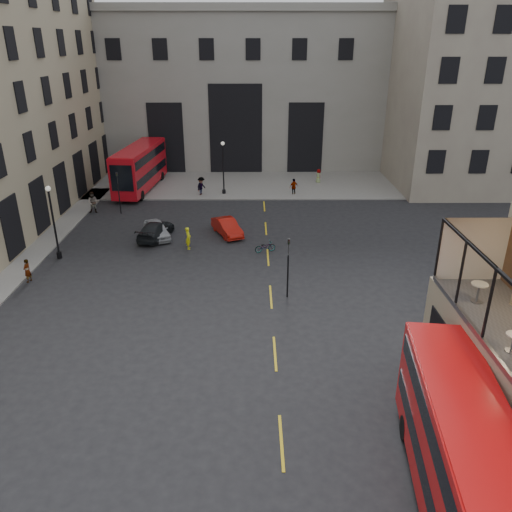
{
  "coord_description": "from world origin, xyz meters",
  "views": [
    {
      "loc": [
        -3.1,
        -14.94,
        14.42
      ],
      "look_at": [
        -2.91,
        11.36,
        3.0
      ],
      "focal_mm": 35.0,
      "sensor_mm": 36.0,
      "label": 1
    }
  ],
  "objects_px": {
    "traffic_light_far": "(118,188)",
    "car_c": "(155,230)",
    "bus_near": "(465,461)",
    "cafe_table_far": "(479,290)",
    "traffic_light_near": "(288,261)",
    "pedestrian_a": "(93,202)",
    "street_lamp_a": "(54,227)",
    "pedestrian_d": "(318,176)",
    "cyclist": "(188,238)",
    "street_lamp_b": "(223,171)",
    "car_a": "(157,230)",
    "pedestrian_c": "(294,187)",
    "bus_far": "(140,166)",
    "pedestrian_b": "(201,187)",
    "car_b": "(227,227)",
    "pedestrian_e": "(27,271)",
    "bicycle": "(265,247)"
  },
  "relations": [
    {
      "from": "bus_far",
      "to": "pedestrian_b",
      "type": "xyz_separation_m",
      "value": [
        6.47,
        -2.39,
        -1.55
      ]
    },
    {
      "from": "bus_near",
      "to": "car_b",
      "type": "height_order",
      "value": "bus_near"
    },
    {
      "from": "cyclist",
      "to": "pedestrian_c",
      "type": "relative_size",
      "value": 1.01
    },
    {
      "from": "car_a",
      "to": "pedestrian_b",
      "type": "relative_size",
      "value": 2.02
    },
    {
      "from": "bus_far",
      "to": "car_b",
      "type": "distance_m",
      "value": 16.5
    },
    {
      "from": "traffic_light_near",
      "to": "street_lamp_a",
      "type": "xyz_separation_m",
      "value": [
        -16.0,
        6.0,
        -0.03
      ]
    },
    {
      "from": "cafe_table_far",
      "to": "street_lamp_a",
      "type": "bearing_deg",
      "value": 146.82
    },
    {
      "from": "street_lamp_b",
      "to": "car_c",
      "type": "xyz_separation_m",
      "value": [
        -4.77,
        -12.04,
        -1.74
      ]
    },
    {
      "from": "car_c",
      "to": "cafe_table_far",
      "type": "height_order",
      "value": "cafe_table_far"
    },
    {
      "from": "pedestrian_d",
      "to": "cafe_table_far",
      "type": "height_order",
      "value": "cafe_table_far"
    },
    {
      "from": "car_a",
      "to": "bicycle",
      "type": "bearing_deg",
      "value": -42.83
    },
    {
      "from": "traffic_light_near",
      "to": "cyclist",
      "type": "relative_size",
      "value": 2.24
    },
    {
      "from": "street_lamp_a",
      "to": "street_lamp_b",
      "type": "bearing_deg",
      "value": 55.49
    },
    {
      "from": "pedestrian_a",
      "to": "pedestrian_c",
      "type": "relative_size",
      "value": 1.18
    },
    {
      "from": "traffic_light_far",
      "to": "car_a",
      "type": "relative_size",
      "value": 0.98
    },
    {
      "from": "pedestrian_b",
      "to": "cafe_table_far",
      "type": "distance_m",
      "value": 34.05
    },
    {
      "from": "cyclist",
      "to": "cafe_table_far",
      "type": "distance_m",
      "value": 22.24
    },
    {
      "from": "car_c",
      "to": "cyclist",
      "type": "height_order",
      "value": "cyclist"
    },
    {
      "from": "bus_near",
      "to": "pedestrian_a",
      "type": "relative_size",
      "value": 5.44
    },
    {
      "from": "traffic_light_far",
      "to": "pedestrian_a",
      "type": "height_order",
      "value": "traffic_light_far"
    },
    {
      "from": "street_lamp_a",
      "to": "street_lamp_b",
      "type": "xyz_separation_m",
      "value": [
        11.0,
        16.0,
        0.0
      ]
    },
    {
      "from": "bus_far",
      "to": "pedestrian_d",
      "type": "xyz_separation_m",
      "value": [
        18.79,
        2.32,
        -1.73
      ]
    },
    {
      "from": "pedestrian_a",
      "to": "street_lamp_a",
      "type": "bearing_deg",
      "value": -92.99
    },
    {
      "from": "car_b",
      "to": "pedestrian_c",
      "type": "xyz_separation_m",
      "value": [
        6.21,
        11.16,
        0.19
      ]
    },
    {
      "from": "bus_near",
      "to": "pedestrian_a",
      "type": "distance_m",
      "value": 37.86
    },
    {
      "from": "pedestrian_b",
      "to": "pedestrian_e",
      "type": "relative_size",
      "value": 1.22
    },
    {
      "from": "traffic_light_far",
      "to": "car_c",
      "type": "distance_m",
      "value": 7.59
    },
    {
      "from": "car_b",
      "to": "pedestrian_a",
      "type": "xyz_separation_m",
      "value": [
        -12.3,
        5.6,
        0.34
      ]
    },
    {
      "from": "bicycle",
      "to": "cafe_table_far",
      "type": "height_order",
      "value": "cafe_table_far"
    },
    {
      "from": "bus_near",
      "to": "pedestrian_d",
      "type": "height_order",
      "value": "bus_near"
    },
    {
      "from": "bicycle",
      "to": "pedestrian_c",
      "type": "height_order",
      "value": "pedestrian_c"
    },
    {
      "from": "traffic_light_near",
      "to": "pedestrian_a",
      "type": "relative_size",
      "value": 1.92
    },
    {
      "from": "traffic_light_far",
      "to": "pedestrian_d",
      "type": "height_order",
      "value": "traffic_light_far"
    },
    {
      "from": "bus_far",
      "to": "pedestrian_a",
      "type": "distance_m",
      "value": 8.34
    },
    {
      "from": "traffic_light_far",
      "to": "cyclist",
      "type": "relative_size",
      "value": 2.24
    },
    {
      "from": "bus_far",
      "to": "pedestrian_a",
      "type": "bearing_deg",
      "value": -109.61
    },
    {
      "from": "traffic_light_near",
      "to": "bus_near",
      "type": "xyz_separation_m",
      "value": [
        4.5,
        -15.28,
        -0.06
      ]
    },
    {
      "from": "bus_far",
      "to": "traffic_light_near",
      "type": "bearing_deg",
      "value": -60.22
    },
    {
      "from": "car_a",
      "to": "cyclist",
      "type": "xyz_separation_m",
      "value": [
        2.77,
        -2.32,
        0.19
      ]
    },
    {
      "from": "street_lamp_b",
      "to": "car_a",
      "type": "bearing_deg",
      "value": -111.35
    },
    {
      "from": "bicycle",
      "to": "pedestrian_c",
      "type": "bearing_deg",
      "value": -31.08
    },
    {
      "from": "bicycle",
      "to": "cafe_table_far",
      "type": "distance_m",
      "value": 18.7
    },
    {
      "from": "bus_far",
      "to": "car_c",
      "type": "height_order",
      "value": "bus_far"
    },
    {
      "from": "bus_near",
      "to": "bicycle",
      "type": "height_order",
      "value": "bus_near"
    },
    {
      "from": "street_lamp_a",
      "to": "bus_near",
      "type": "bearing_deg",
      "value": -46.07
    },
    {
      "from": "bus_near",
      "to": "cafe_table_far",
      "type": "distance_m",
      "value": 7.26
    },
    {
      "from": "street_lamp_b",
      "to": "pedestrian_c",
      "type": "xyz_separation_m",
      "value": [
        7.06,
        -0.22,
        -1.55
      ]
    },
    {
      "from": "pedestrian_e",
      "to": "cafe_table_far",
      "type": "bearing_deg",
      "value": 78.46
    },
    {
      "from": "cafe_table_far",
      "to": "pedestrian_b",
      "type": "bearing_deg",
      "value": 114.99
    },
    {
      "from": "bicycle",
      "to": "pedestrian_b",
      "type": "distance_m",
      "value": 15.73
    }
  ]
}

